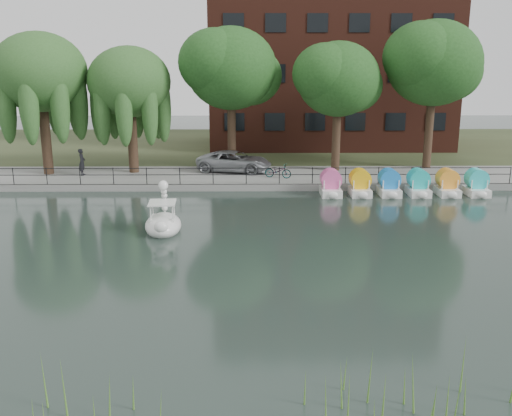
{
  "coord_description": "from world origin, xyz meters",
  "views": [
    {
      "loc": [
        0.26,
        -20.45,
        7.72
      ],
      "look_at": [
        0.5,
        4.0,
        1.3
      ],
      "focal_mm": 40.0,
      "sensor_mm": 36.0,
      "label": 1
    }
  ],
  "objects_px": {
    "minivan": "(234,160)",
    "swan_boat": "(163,221)",
    "bicycle": "(278,170)",
    "pedestrian": "(82,160)"
  },
  "relations": [
    {
      "from": "pedestrian",
      "to": "swan_boat",
      "type": "distance_m",
      "value": 13.11
    },
    {
      "from": "swan_boat",
      "to": "minivan",
      "type": "bearing_deg",
      "value": 72.5
    },
    {
      "from": "minivan",
      "to": "swan_boat",
      "type": "relative_size",
      "value": 2.06
    },
    {
      "from": "minivan",
      "to": "pedestrian",
      "type": "distance_m",
      "value": 9.87
    },
    {
      "from": "pedestrian",
      "to": "swan_boat",
      "type": "bearing_deg",
      "value": -152.91
    },
    {
      "from": "minivan",
      "to": "pedestrian",
      "type": "xyz_separation_m",
      "value": [
        -9.81,
        -1.14,
        0.2
      ]
    },
    {
      "from": "bicycle",
      "to": "swan_boat",
      "type": "height_order",
      "value": "swan_boat"
    },
    {
      "from": "swan_boat",
      "to": "bicycle",
      "type": "bearing_deg",
      "value": 56.5
    },
    {
      "from": "bicycle",
      "to": "pedestrian",
      "type": "xyz_separation_m",
      "value": [
        -12.62,
        0.96,
        0.49
      ]
    },
    {
      "from": "minivan",
      "to": "pedestrian",
      "type": "bearing_deg",
      "value": 109.01
    }
  ]
}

